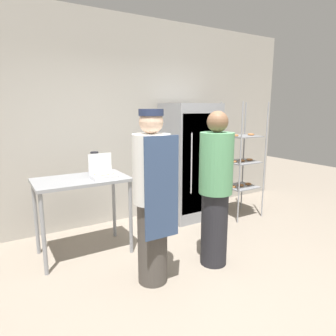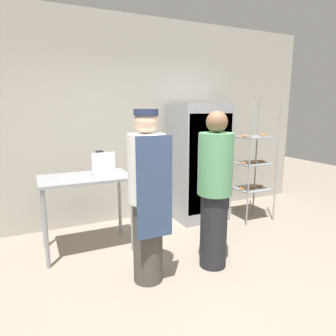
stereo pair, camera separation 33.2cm
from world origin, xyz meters
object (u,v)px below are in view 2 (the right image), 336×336
(donut_box, at_px, (106,173))
(person_customer, at_px, (215,190))
(person_baker, at_px, (147,196))
(refrigerator, at_px, (199,162))
(baking_rack, at_px, (253,163))
(blender_pitcher, at_px, (100,163))

(donut_box, height_order, person_customer, person_customer)
(person_customer, bearing_deg, person_baker, 177.44)
(donut_box, bearing_deg, refrigerator, 18.44)
(person_customer, bearing_deg, baking_rack, 36.00)
(refrigerator, distance_m, blender_pitcher, 1.61)
(donut_box, relative_size, person_customer, 0.17)
(person_customer, bearing_deg, blender_pitcher, 129.92)
(baking_rack, xyz_separation_m, blender_pitcher, (-2.33, 0.16, 0.16))
(baking_rack, bearing_deg, donut_box, -176.44)
(person_customer, bearing_deg, refrigerator, 65.44)
(blender_pitcher, distance_m, person_customer, 1.51)
(refrigerator, bearing_deg, baking_rack, -27.65)
(donut_box, xyz_separation_m, blender_pitcher, (-0.00, 0.30, 0.07))
(person_baker, relative_size, person_customer, 1.01)
(refrigerator, relative_size, person_customer, 1.06)
(refrigerator, xyz_separation_m, donut_box, (-1.59, -0.53, 0.08))
(person_baker, bearing_deg, blender_pitcher, 100.45)
(refrigerator, bearing_deg, person_customer, -114.56)
(refrigerator, height_order, person_baker, refrigerator)
(refrigerator, distance_m, person_baker, 1.93)
(baking_rack, bearing_deg, blender_pitcher, 176.11)
(baking_rack, xyz_separation_m, person_customer, (-1.37, -0.99, -0.02))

